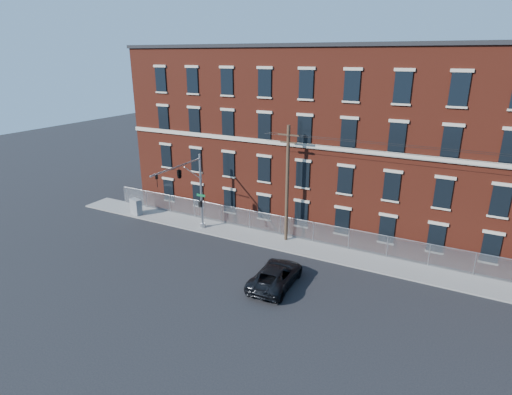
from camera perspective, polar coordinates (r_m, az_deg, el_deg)
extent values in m
plane|color=black|center=(32.87, -3.11, -8.93)|extent=(140.00, 140.00, 0.00)
cube|color=gray|center=(33.70, 19.66, -9.25)|extent=(65.00, 3.00, 0.12)
cube|color=#611F12|center=(39.68, 22.96, 6.79)|extent=(55.00, 14.00, 16.00)
cube|color=black|center=(38.99, 24.56, 18.54)|extent=(55.30, 14.30, 0.30)
cube|color=#BBB09C|center=(32.70, 21.77, 5.14)|extent=(55.00, 0.18, 0.35)
cube|color=black|center=(43.65, -11.93, 1.01)|extent=(1.20, 0.10, 2.20)
cube|color=black|center=(42.71, -12.26, 5.61)|extent=(1.20, 0.10, 2.20)
cube|color=black|center=(42.02, -12.62, 10.65)|extent=(1.20, 0.10, 2.20)
cube|color=black|center=(41.67, -12.99, 15.55)|extent=(1.20, 0.10, 2.20)
cube|color=black|center=(41.50, -8.00, 0.30)|extent=(1.20, 0.10, 2.20)
cube|color=black|center=(40.50, -8.23, 5.13)|extent=(1.20, 0.10, 2.20)
cube|color=black|center=(39.77, -8.49, 10.45)|extent=(1.20, 0.10, 2.20)
cube|color=black|center=(39.41, -8.75, 15.63)|extent=(1.20, 0.10, 2.20)
cube|color=black|center=(39.57, -3.66, -0.49)|extent=(1.20, 0.10, 2.20)
cube|color=black|center=(38.52, -3.77, 4.56)|extent=(1.20, 0.10, 2.20)
cube|color=black|center=(37.76, -3.90, 10.16)|extent=(1.20, 0.10, 2.20)
cube|color=black|center=(37.37, -4.03, 15.62)|extent=(1.20, 0.10, 2.20)
cube|color=black|center=(37.90, 1.09, -1.35)|extent=(1.20, 0.10, 2.20)
cube|color=black|center=(36.80, 1.13, 3.91)|extent=(1.20, 0.10, 2.20)
cube|color=black|center=(36.00, 1.17, 9.76)|extent=(1.20, 0.10, 2.20)
cube|color=black|center=(35.60, 1.21, 15.49)|extent=(1.20, 0.10, 2.20)
cube|color=black|center=(36.52, 6.25, -2.27)|extent=(1.20, 0.10, 2.20)
cube|color=black|center=(35.38, 6.45, 3.17)|extent=(1.20, 0.10, 2.20)
cube|color=black|center=(34.54, 6.69, 9.25)|extent=(1.20, 0.10, 2.20)
cube|color=black|center=(34.13, 6.92, 15.21)|extent=(1.20, 0.10, 2.20)
cube|color=black|center=(35.47, 11.76, -3.23)|extent=(1.20, 0.10, 2.20)
cube|color=black|center=(34.29, 12.16, 2.35)|extent=(1.20, 0.10, 2.20)
cube|color=black|center=(33.43, 12.61, 8.60)|extent=(1.20, 0.10, 2.20)
cube|color=black|center=(33.00, 13.07, 14.75)|extent=(1.20, 0.10, 2.20)
cube|color=black|center=(34.77, 17.57, -4.21)|extent=(1.20, 0.10, 2.20)
cube|color=black|center=(33.57, 18.17, 1.45)|extent=(1.20, 0.10, 2.20)
cube|color=black|center=(32.69, 18.86, 7.81)|extent=(1.20, 0.10, 2.20)
cube|color=black|center=(32.25, 19.55, 14.08)|extent=(1.20, 0.10, 2.20)
cube|color=black|center=(34.45, 23.56, -5.18)|extent=(1.20, 0.10, 2.20)
cube|color=black|center=(33.24, 24.37, 0.51)|extent=(1.20, 0.10, 2.20)
cube|color=black|center=(32.35, 25.28, 6.90)|extent=(1.20, 0.10, 2.20)
cube|color=black|center=(31.90, 26.21, 13.21)|extent=(1.20, 0.10, 2.20)
cube|color=black|center=(34.52, 29.62, -6.09)|extent=(1.20, 0.10, 2.20)
cube|color=black|center=(33.31, 30.61, -0.45)|extent=(1.20, 0.10, 2.20)
cube|color=black|center=(32.42, 31.73, 5.90)|extent=(1.20, 0.10, 2.20)
cube|color=#A5A8AD|center=(34.45, 20.17, -6.89)|extent=(59.00, 0.02, 1.80)
cylinder|color=#9EA0A5|center=(34.08, 20.34, -5.52)|extent=(59.00, 0.04, 0.04)
cylinder|color=#9EA0A5|center=(47.27, -17.66, 0.40)|extent=(0.06, 0.06, 1.85)
cylinder|color=#9EA0A5|center=(45.19, -14.86, -0.18)|extent=(0.06, 0.06, 1.85)
cylinder|color=#9EA0A5|center=(43.23, -11.80, -0.81)|extent=(0.06, 0.06, 1.85)
cylinder|color=#9EA0A5|center=(41.42, -8.45, -1.50)|extent=(0.06, 0.06, 1.85)
cylinder|color=#9EA0A5|center=(39.76, -4.82, -2.24)|extent=(0.06, 0.06, 1.85)
cylinder|color=#9EA0A5|center=(38.29, -0.88, -3.02)|extent=(0.06, 0.06, 1.85)
cylinder|color=#9EA0A5|center=(37.02, 3.36, -3.86)|extent=(0.06, 0.06, 1.85)
cylinder|color=#9EA0A5|center=(35.97, 7.88, -4.72)|extent=(0.06, 0.06, 1.85)
cylinder|color=#9EA0A5|center=(35.16, 12.66, -5.59)|extent=(0.06, 0.06, 1.85)
cylinder|color=#9EA0A5|center=(34.62, 17.63, -6.46)|extent=(0.06, 0.06, 1.85)
cylinder|color=#9EA0A5|center=(34.35, 22.74, -7.30)|extent=(0.06, 0.06, 1.85)
cylinder|color=#9EA0A5|center=(34.36, 27.91, -8.09)|extent=(0.06, 0.06, 1.85)
cylinder|color=#9EA0A5|center=(37.97, -7.55, 0.80)|extent=(0.22, 0.22, 7.00)
cylinder|color=#9EA0A5|center=(39.12, -7.34, -3.80)|extent=(0.50, 0.50, 0.40)
cylinder|color=#9EA0A5|center=(34.62, -10.84, 4.17)|extent=(0.14, 6.50, 0.14)
cylinder|color=#9EA0A5|center=(36.44, -8.77, 3.41)|extent=(0.08, 2.18, 1.56)
cube|color=#0C592D|center=(37.92, -7.60, 0.29)|extent=(0.90, 0.03, 0.22)
cube|color=black|center=(38.14, -7.69, -0.88)|extent=(0.25, 0.25, 0.60)
imported|color=black|center=(32.89, -13.51, 2.20)|extent=(0.16, 0.20, 1.00)
imported|color=black|center=(34.95, -10.54, 3.40)|extent=(0.53, 2.48, 1.00)
cylinder|color=#413020|center=(34.68, 4.32, 1.74)|extent=(0.28, 0.28, 10.00)
cube|color=#413020|center=(33.68, 4.50, 8.58)|extent=(1.80, 0.12, 0.12)
cube|color=#413020|center=(33.79, 4.47, 7.58)|extent=(1.40, 0.12, 0.12)
imported|color=black|center=(29.57, 2.74, -10.64)|extent=(2.75, 5.60, 1.53)
cube|color=slate|center=(43.47, -16.19, -1.22)|extent=(1.40, 0.95, 1.59)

